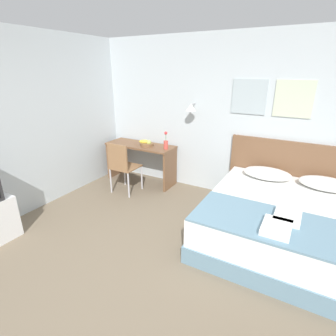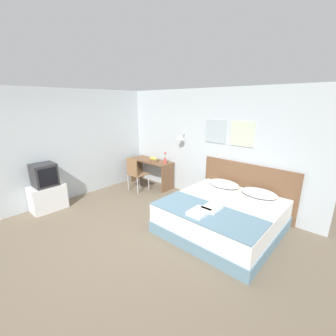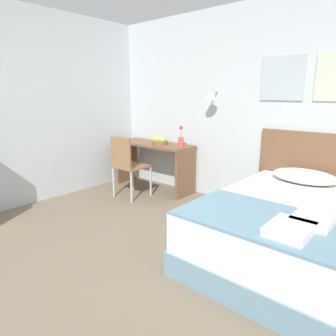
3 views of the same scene
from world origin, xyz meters
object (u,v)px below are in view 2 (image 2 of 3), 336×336
object	(u,v)px
fruit_bowl	(154,160)
television	(44,175)
bed	(222,216)
throw_blanket	(206,213)
pillow_right	(259,193)
tv_stand	(48,197)
flower_vase	(165,160)
folded_towel_mid_bed	(199,212)
folded_towel_near_foot	(212,208)
headboard	(246,188)
desk_chair	(135,172)
desk	(151,167)
pillow_left	(224,184)

from	to	relation	value
fruit_bowl	television	size ratio (longest dim) A/B	0.56
bed	throw_blanket	world-z (taller)	throw_blanket
pillow_right	tv_stand	bearing A→B (deg)	-144.95
flower_vase	television	distance (m)	2.86
pillow_right	folded_towel_mid_bed	xyz separation A→B (m)	(-0.43, -1.42, -0.02)
fruit_bowl	tv_stand	xyz separation A→B (m)	(-0.75, -2.61, -0.51)
folded_towel_near_foot	folded_towel_mid_bed	world-z (taller)	same
folded_towel_near_foot	television	xyz separation A→B (m)	(-3.33, -1.45, 0.20)
flower_vase	folded_towel_near_foot	bearing A→B (deg)	-28.28
headboard	desk_chair	xyz separation A→B (m)	(-2.70, -0.87, 0.01)
fruit_bowl	television	world-z (taller)	television
folded_towel_near_foot	desk	distance (m)	2.99
pillow_left	tv_stand	xyz separation A→B (m)	(-2.93, -2.59, -0.35)
throw_blanket	folded_towel_near_foot	xyz separation A→B (m)	(0.02, 0.14, 0.04)
folded_towel_near_foot	desk_chair	size ratio (longest dim) A/B	0.34
throw_blanket	bed	bearing A→B (deg)	90.00
bed	flower_vase	bearing A→B (deg)	161.10
bed	throw_blanket	distance (m)	0.64
folded_towel_near_foot	desk_chair	bearing A→B (deg)	168.04
pillow_left	tv_stand	bearing A→B (deg)	-138.45
folded_towel_mid_bed	desk_chair	bearing A→B (deg)	162.16
television	folded_towel_near_foot	bearing A→B (deg)	23.48
television	pillow_right	bearing A→B (deg)	35.07
pillow_right	flower_vase	xyz separation A→B (m)	(-2.54, 0.02, 0.23)
fruit_bowl	tv_stand	distance (m)	2.76
pillow_left	flower_vase	distance (m)	1.78
headboard	folded_towel_mid_bed	size ratio (longest dim) A/B	5.79
throw_blanket	fruit_bowl	xyz separation A→B (m)	(-2.56, 1.30, 0.22)
folded_towel_mid_bed	desk	bearing A→B (deg)	151.32
pillow_left	fruit_bowl	world-z (taller)	fruit_bowl
desk	flower_vase	xyz separation A→B (m)	(0.57, -0.02, 0.33)
desk_chair	fruit_bowl	distance (m)	0.65
pillow_left	pillow_right	distance (m)	0.77
pillow_left	folded_towel_mid_bed	xyz separation A→B (m)	(0.34, -1.42, -0.02)
pillow_right	television	distance (m)	4.52
headboard	desk	size ratio (longest dim) A/B	1.53
pillow_left	pillow_right	world-z (taller)	same
folded_towel_mid_bed	bed	bearing A→B (deg)	86.06
bed	headboard	distance (m)	1.05
throw_blanket	tv_stand	world-z (taller)	throw_blanket
pillow_left	bed	bearing A→B (deg)	-61.57
pillow_left	folded_towel_near_foot	world-z (taller)	pillow_left
pillow_right	television	size ratio (longest dim) A/B	1.40
tv_stand	television	world-z (taller)	television
pillow_left	fruit_bowl	distance (m)	2.18
throw_blanket	tv_stand	distance (m)	3.57
headboard	folded_towel_near_foot	distance (m)	1.45
headboard	flower_vase	xyz separation A→B (m)	(-2.15, -0.28, 0.32)
television	desk	bearing A→B (deg)	77.53
folded_towel_mid_bed	television	bearing A→B (deg)	-160.23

